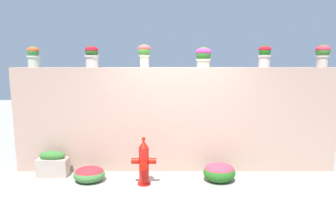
% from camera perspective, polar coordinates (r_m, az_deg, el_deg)
% --- Properties ---
extents(ground_plane, '(24.00, 24.00, 0.00)m').
position_cam_1_polar(ground_plane, '(5.48, 1.85, -14.24)').
color(ground_plane, '#9C968D').
extents(stone_wall, '(6.37, 0.30, 2.07)m').
position_cam_1_polar(stone_wall, '(6.18, 1.63, -1.40)').
color(stone_wall, tan).
rests_on(stone_wall, ground).
extents(potted_plant_0, '(0.25, 0.25, 0.41)m').
position_cam_1_polar(potted_plant_0, '(6.63, -23.39, 9.60)').
color(potted_plant_0, beige).
rests_on(potted_plant_0, stone_wall).
extents(potted_plant_1, '(0.28, 0.28, 0.42)m').
position_cam_1_polar(potted_plant_1, '(6.22, -13.69, 10.23)').
color(potted_plant_1, beige).
rests_on(potted_plant_1, stone_wall).
extents(potted_plant_2, '(0.25, 0.25, 0.45)m').
position_cam_1_polar(potted_plant_2, '(6.11, -4.17, 10.92)').
color(potted_plant_2, beige).
rests_on(potted_plant_2, stone_wall).
extents(potted_plant_3, '(0.30, 0.30, 0.39)m').
position_cam_1_polar(potted_plant_3, '(6.10, 6.81, 10.31)').
color(potted_plant_3, beige).
rests_on(potted_plant_3, stone_wall).
extents(potted_plant_4, '(0.25, 0.25, 0.43)m').
position_cam_1_polar(potted_plant_4, '(6.38, 17.66, 10.10)').
color(potted_plant_4, beige).
rests_on(potted_plant_4, stone_wall).
extents(potted_plant_5, '(0.28, 0.28, 0.44)m').
position_cam_1_polar(potted_plant_5, '(6.74, 26.90, 9.66)').
color(potted_plant_5, beige).
rests_on(potted_plant_5, stone_wall).
extents(fire_hydrant, '(0.44, 0.35, 0.87)m').
position_cam_1_polar(fire_hydrant, '(5.58, -4.27, -9.44)').
color(fire_hydrant, red).
rests_on(fire_hydrant, ground).
extents(flower_bush_left, '(0.59, 0.53, 0.34)m').
position_cam_1_polar(flower_bush_left, '(5.88, 9.67, -10.81)').
color(flower_bush_left, '#24621E').
rests_on(flower_bush_left, ground).
extents(flower_bush_right, '(0.57, 0.52, 0.28)m').
position_cam_1_polar(flower_bush_right, '(5.98, -14.14, -10.96)').
color(flower_bush_right, '#40793B').
rests_on(flower_bush_right, ground).
extents(planter_box, '(0.58, 0.26, 0.49)m').
position_cam_1_polar(planter_box, '(6.41, -20.31, -8.98)').
color(planter_box, '#B5A192').
rests_on(planter_box, ground).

